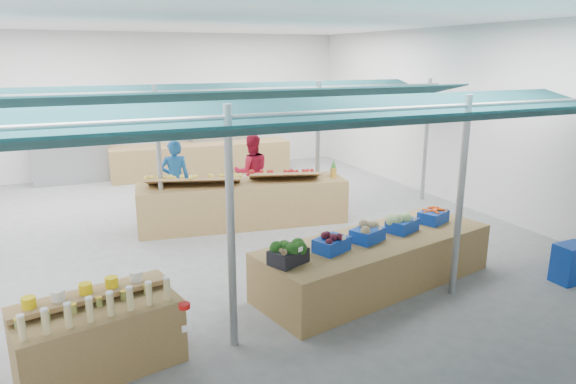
{
  "coord_description": "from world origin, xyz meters",
  "views": [
    {
      "loc": [
        -2.74,
        -9.53,
        3.52
      ],
      "look_at": [
        0.82,
        -1.6,
        1.2
      ],
      "focal_mm": 32.0,
      "sensor_mm": 36.0,
      "label": 1
    }
  ],
  "objects_px": {
    "bottle_shelf": "(99,336)",
    "veg_counter": "(376,261)",
    "crate_stack": "(571,263)",
    "fruit_counter": "(244,203)",
    "vendor_right": "(252,172)",
    "vendor_left": "(175,179)"
  },
  "relations": [
    {
      "from": "vendor_left",
      "to": "veg_counter",
      "type": "bearing_deg",
      "value": 122.77
    },
    {
      "from": "bottle_shelf",
      "to": "crate_stack",
      "type": "bearing_deg",
      "value": -16.15
    },
    {
      "from": "veg_counter",
      "to": "vendor_right",
      "type": "relative_size",
      "value": 2.27
    },
    {
      "from": "crate_stack",
      "to": "vendor_right",
      "type": "height_order",
      "value": "vendor_right"
    },
    {
      "from": "bottle_shelf",
      "to": "vendor_right",
      "type": "relative_size",
      "value": 1.08
    },
    {
      "from": "crate_stack",
      "to": "vendor_left",
      "type": "height_order",
      "value": "vendor_left"
    },
    {
      "from": "vendor_right",
      "to": "fruit_counter",
      "type": "bearing_deg",
      "value": 70.36
    },
    {
      "from": "vendor_left",
      "to": "bottle_shelf",
      "type": "bearing_deg",
      "value": 78.1
    },
    {
      "from": "bottle_shelf",
      "to": "crate_stack",
      "type": "xyz_separation_m",
      "value": [
        7.06,
        -0.56,
        -0.12
      ]
    },
    {
      "from": "bottle_shelf",
      "to": "vendor_left",
      "type": "distance_m",
      "value": 5.83
    },
    {
      "from": "veg_counter",
      "to": "fruit_counter",
      "type": "bearing_deg",
      "value": 92.27
    },
    {
      "from": "vendor_right",
      "to": "bottle_shelf",
      "type": "bearing_deg",
      "value": 63.48
    },
    {
      "from": "crate_stack",
      "to": "fruit_counter",
      "type": "bearing_deg",
      "value": 127.82
    },
    {
      "from": "fruit_counter",
      "to": "vendor_left",
      "type": "height_order",
      "value": "vendor_left"
    },
    {
      "from": "bottle_shelf",
      "to": "fruit_counter",
      "type": "height_order",
      "value": "bottle_shelf"
    },
    {
      "from": "veg_counter",
      "to": "vendor_right",
      "type": "distance_m",
      "value": 4.82
    },
    {
      "from": "veg_counter",
      "to": "vendor_right",
      "type": "bearing_deg",
      "value": 82.1
    },
    {
      "from": "veg_counter",
      "to": "crate_stack",
      "type": "distance_m",
      "value": 3.13
    },
    {
      "from": "fruit_counter",
      "to": "crate_stack",
      "type": "xyz_separation_m",
      "value": [
        3.79,
        -4.89,
        -0.15
      ]
    },
    {
      "from": "bottle_shelf",
      "to": "veg_counter",
      "type": "relative_size",
      "value": 0.48
    },
    {
      "from": "crate_stack",
      "to": "veg_counter",
      "type": "bearing_deg",
      "value": 157.34
    },
    {
      "from": "veg_counter",
      "to": "fruit_counter",
      "type": "height_order",
      "value": "fruit_counter"
    }
  ]
}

